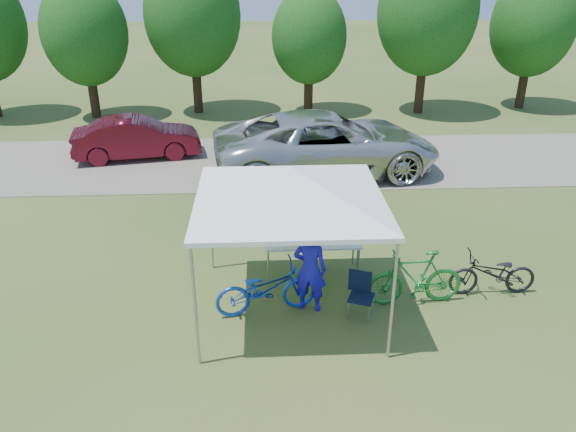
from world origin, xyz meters
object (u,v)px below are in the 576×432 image
bike_dark (493,274)px  minivan (327,144)px  cooler (292,232)px  sedan (137,138)px  folding_table (312,242)px  folding_chair (361,290)px  cyclist (310,269)px  bike_green (415,278)px  bike_blue (266,289)px

bike_dark → minivan: (-2.41, 6.60, 0.49)m
cooler → sedan: size_ratio=0.13×
bike_dark → folding_table: bearing=-105.4°
cooler → folding_chair: bearing=-51.5°
folding_table → cyclist: cyclist is taller
folding_chair → bike_green: 1.08m
folding_table → minivan: minivan is taller
cooler → minivan: bearing=77.0°
bike_blue → minivan: (1.86, 6.98, 0.44)m
bike_green → bike_dark: bike_green is taller
minivan → sedan: bearing=65.0°
cooler → minivan: minivan is taller
cyclist → bike_green: size_ratio=0.92×
cooler → sedan: bearing=121.1°
folding_table → bike_green: bike_green is taller
folding_table → folding_chair: bearing=-62.8°
folding_table → cooler: size_ratio=3.81×
bike_green → sedan: size_ratio=0.46×
folding_chair → sedan: bearing=144.3°
cooler → bike_blue: (-0.54, -1.29, -0.47)m
cooler → cyclist: (0.24, -1.23, -0.13)m
cooler → sedan: (-4.48, 7.43, -0.28)m
folding_chair → bike_dark: bike_dark is taller
bike_green → folding_chair: bearing=-79.0°
cooler → bike_green: cooler is taller
minivan → folding_table: bearing=162.5°
bike_blue → minivan: 7.24m
folding_table → cyclist: 1.24m
bike_green → minivan: size_ratio=0.27×
cooler → bike_blue: cooler is taller
bike_dark → bike_blue: bearing=-85.1°
minivan → sedan: 6.05m
cooler → bike_green: 2.49m
minivan → folding_chair: bearing=170.2°
folding_chair → minivan: size_ratio=0.13×
bike_dark → minivan: minivan is taller
folding_table → bike_dark: (3.33, -0.91, -0.29)m
cyclist → bike_green: 1.95m
folding_table → sedan: 8.88m
bike_dark → sedan: 11.70m
sedan → folding_chair: bearing=-158.5°
cooler → bike_green: bearing=-27.9°
minivan → bike_blue: bearing=156.8°
folding_table → minivan: 5.77m
cyclist → bike_blue: size_ratio=0.90×
bike_green → sedan: bearing=-146.0°
sedan → bike_green: bearing=-153.1°
folding_table → cooler: (-0.40, 0.00, 0.22)m
folding_table → bike_dark: size_ratio=1.13×
folding_table → folding_chair: size_ratio=2.29×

